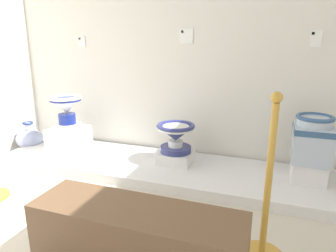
{
  "coord_description": "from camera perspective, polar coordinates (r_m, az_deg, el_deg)",
  "views": [
    {
      "loc": [
        2.97,
        -0.4,
        1.26
      ],
      "look_at": [
        2.04,
        2.22,
        0.5
      ],
      "focal_mm": 31.5,
      "sensor_mm": 36.0,
      "label": 1
    }
  ],
  "objects": [
    {
      "name": "wall_back",
      "position": [
        3.24,
        3.93,
        19.06
      ],
      "size": [
        4.39,
        0.06,
        2.95
      ],
      "primitive_type": "cube",
      "color": "silver",
      "rests_on": "ground_plane"
    },
    {
      "name": "display_platform",
      "position": [
        3.02,
        0.92,
        -8.38
      ],
      "size": [
        3.75,
        0.87,
        0.09
      ],
      "primitive_type": "cube",
      "color": "white",
      "rests_on": "ground_plane"
    },
    {
      "name": "plinth_block_pale_glazed",
      "position": [
        3.58,
        -18.6,
        -2.32
      ],
      "size": [
        0.39,
        0.37,
        0.26
      ],
      "primitive_type": "cube",
      "color": "white",
      "rests_on": "display_platform"
    },
    {
      "name": "antique_toilet_pale_glazed",
      "position": [
        3.49,
        -19.11,
        3.42
      ],
      "size": [
        0.36,
        0.36,
        0.36
      ],
      "color": "white",
      "rests_on": "plinth_block_pale_glazed"
    },
    {
      "name": "plinth_block_slender_white",
      "position": [
        3.05,
        1.47,
        -6.0
      ],
      "size": [
        0.33,
        0.32,
        0.12
      ],
      "primitive_type": "cube",
      "color": "white",
      "rests_on": "display_platform"
    },
    {
      "name": "antique_toilet_slender_white",
      "position": [
        2.97,
        1.5,
        -1.58
      ],
      "size": [
        0.39,
        0.39,
        0.29
      ],
      "color": "navy",
      "rests_on": "plinth_block_slender_white"
    },
    {
      "name": "plinth_block_broad_patterned",
      "position": [
        2.93,
        25.46,
        -7.82
      ],
      "size": [
        0.28,
        0.29,
        0.18
      ],
      "primitive_type": "cube",
      "color": "white",
      "rests_on": "display_platform"
    },
    {
      "name": "antique_toilet_broad_patterned",
      "position": [
        2.83,
        26.17,
        -2.05
      ],
      "size": [
        0.32,
        0.33,
        0.42
      ],
      "color": "silver",
      "rests_on": "plinth_block_broad_patterned"
    },
    {
      "name": "info_placard_first",
      "position": [
        3.76,
        -16.32,
        15.37
      ],
      "size": [
        0.09,
        0.01,
        0.12
      ],
      "color": "white"
    },
    {
      "name": "info_placard_second",
      "position": [
        3.2,
        3.59,
        16.98
      ],
      "size": [
        0.14,
        0.01,
        0.15
      ],
      "color": "white"
    },
    {
      "name": "info_placard_third",
      "position": [
        3.09,
        26.74,
        14.9
      ],
      "size": [
        0.09,
        0.01,
        0.15
      ],
      "color": "white"
    },
    {
      "name": "decorative_vase_corner",
      "position": [
        4.02,
        -25.18,
        -2.17
      ],
      "size": [
        0.32,
        0.32,
        0.36
      ],
      "color": "navy",
      "rests_on": "ground_plane"
    },
    {
      "name": "stanchion_post_near_right",
      "position": [
        1.91,
        18.3,
        -15.9
      ],
      "size": [
        0.26,
        0.26,
        1.03
      ],
      "color": "gold",
      "rests_on": "ground_plane"
    },
    {
      "name": "museum_bench",
      "position": [
        1.79,
        -5.99,
        -21.14
      ],
      "size": [
        1.21,
        0.36,
        0.4
      ],
      "primitive_type": "cube",
      "color": "brown",
      "rests_on": "ground_plane"
    }
  ]
}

